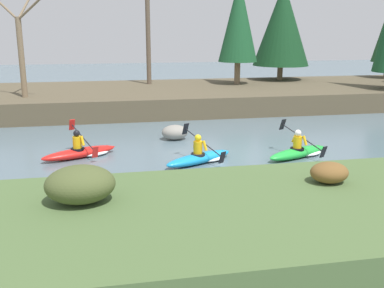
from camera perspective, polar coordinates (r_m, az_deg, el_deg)
name	(u,v)px	position (r m, az deg, el deg)	size (l,w,h in m)	color
ground_plane	(243,154)	(16.37, 6.54, -1.26)	(90.00, 90.00, 0.00)	slate
riverbank_near	(324,211)	(10.86, 16.41, -8.21)	(44.00, 5.48, 0.66)	#4C6638
riverbank_far	(189,96)	(26.52, -0.41, 6.06)	(44.00, 8.84, 1.06)	brown
conifer_tree_far_left	(239,20)	(28.05, 5.93, 15.41)	(2.38, 2.38, 6.35)	#7A664C
conifer_tree_left	(282,24)	(30.96, 11.39, 14.68)	(3.68, 3.68, 6.28)	#7A664C
bare_tree_upstream	(21,48)	(23.99, -20.87, 11.37)	(2.88, 2.85, 5.17)	#7A664C
bare_tree_mid_upstream	(148,29)	(28.15, -5.57, 14.36)	(3.88, 3.83, 7.06)	brown
shrub_clump_nearest	(80,184)	(10.22, -14.01, -4.99)	(1.54, 1.29, 0.84)	#4C562D
shrub_clump_second	(329,173)	(11.73, 17.04, -3.48)	(0.97, 0.81, 0.52)	brown
kayaker_lead	(300,151)	(16.31, 13.57, -0.92)	(2.71, 1.96, 1.20)	green
kayaker_middle	(202,157)	(15.18, 1.23, -1.65)	(2.66, 1.94, 1.20)	#1993D6
kayaker_trailing	(82,152)	(16.29, -13.76, -0.95)	(2.69, 1.94, 1.20)	red
boulder_midstream	(175,132)	(18.32, -2.21, 1.49)	(1.07, 0.83, 0.60)	gray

